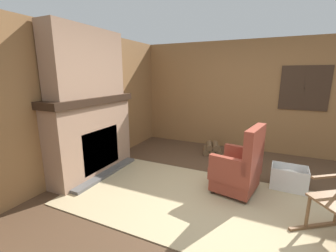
% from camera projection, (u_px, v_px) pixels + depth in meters
% --- Properties ---
extents(ground_plane, '(14.00, 14.00, 0.00)m').
position_uv_depth(ground_plane, '(223.00, 202.00, 3.10)').
color(ground_plane, '#4C3523').
extents(wood_panel_wall_left, '(0.06, 5.60, 2.47)m').
position_uv_depth(wood_panel_wall_left, '(80.00, 104.00, 3.86)').
color(wood_panel_wall_left, olive).
rests_on(wood_panel_wall_left, ground).
extents(wood_panel_wall_back, '(5.60, 0.09, 2.47)m').
position_uv_depth(wood_panel_wall_back, '(251.00, 96.00, 5.05)').
color(wood_panel_wall_back, olive).
rests_on(wood_panel_wall_back, ground).
extents(fireplace_hearth, '(0.61, 1.74, 1.36)m').
position_uv_depth(fireplace_hearth, '(93.00, 136.00, 3.89)').
color(fireplace_hearth, '#9E7A60').
rests_on(fireplace_hearth, ground).
extents(chimney_breast, '(0.35, 1.45, 1.09)m').
position_uv_depth(chimney_breast, '(86.00, 63.00, 3.62)').
color(chimney_breast, '#9E7A60').
rests_on(chimney_breast, fireplace_hearth).
extents(area_rug, '(3.68, 1.92, 0.01)m').
position_uv_depth(area_rug, '(196.00, 200.00, 3.14)').
color(area_rug, tan).
rests_on(area_rug, ground).
extents(armchair, '(0.71, 0.77, 1.03)m').
position_uv_depth(armchair, '(239.00, 169.00, 3.29)').
color(armchair, brown).
rests_on(armchair, ground).
extents(firewood_stack, '(0.50, 0.52, 0.24)m').
position_uv_depth(firewood_stack, '(212.00, 149.00, 4.99)').
color(firewood_stack, brown).
rests_on(firewood_stack, ground).
extents(laundry_basket, '(0.52, 0.37, 0.35)m').
position_uv_depth(laundry_basket, '(289.00, 178.00, 3.44)').
color(laundry_basket, white).
rests_on(laundry_basket, ground).
extents(oil_lamp_vase, '(0.11, 0.11, 0.23)m').
position_uv_depth(oil_lamp_vase, '(65.00, 94.00, 3.36)').
color(oil_lamp_vase, '#47708E').
rests_on(oil_lamp_vase, fireplace_hearth).
extents(storage_case, '(0.13, 0.21, 0.15)m').
position_uv_depth(storage_case, '(96.00, 91.00, 3.93)').
color(storage_case, brown).
rests_on(storage_case, fireplace_hearth).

